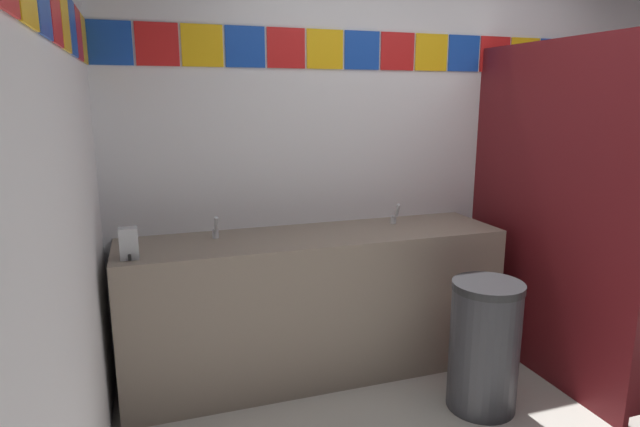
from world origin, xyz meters
name	(u,v)px	position (x,y,z in m)	size (l,w,h in m)	color
wall_back	(408,156)	(0.00, 1.52, 1.27)	(3.88, 0.09, 2.53)	silver
wall_side	(43,233)	(-1.98, 0.00, 1.27)	(0.09, 2.97, 2.53)	silver
vanity_counter	(315,303)	(-0.76, 1.20, 0.44)	(2.25, 0.57, 0.87)	gray
faucet_left	(216,230)	(-1.32, 1.29, 0.92)	(0.04, 0.10, 0.14)	silver
faucet_right	(395,216)	(-0.20, 1.29, 0.92)	(0.04, 0.10, 0.14)	silver
soap_dispenser	(129,244)	(-1.79, 1.04, 0.95)	(0.09, 0.09, 0.16)	#B7BABF
stall_divider	(602,221)	(0.70, 0.54, 0.99)	(0.92, 1.38, 1.98)	maroon
toilet	(571,295)	(1.09, 1.09, 0.30)	(0.39, 0.49, 0.74)	white
trash_bin	(484,346)	(-0.02, 0.54, 0.36)	(0.37, 0.37, 0.71)	#333338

